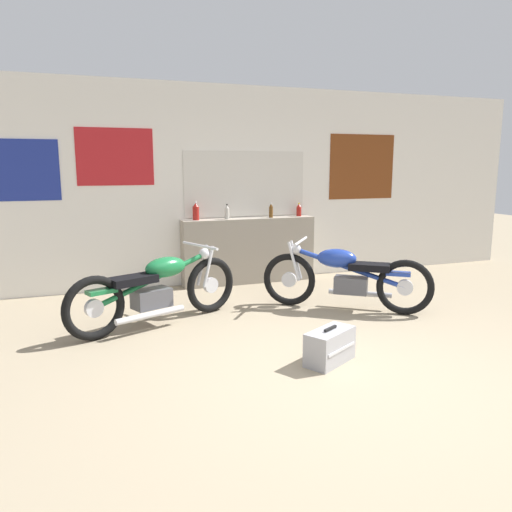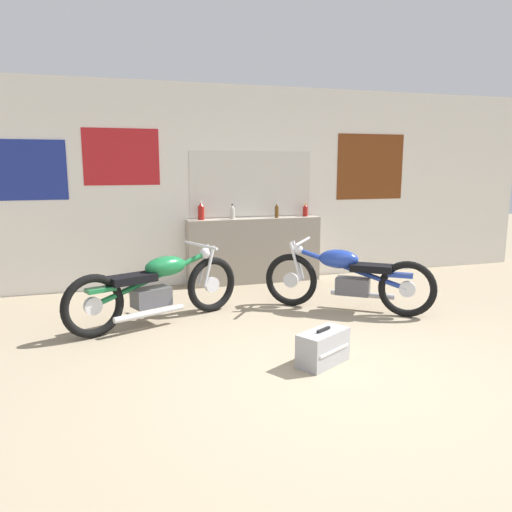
{
  "view_description": "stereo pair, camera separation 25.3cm",
  "coord_description": "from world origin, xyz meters",
  "px_view_note": "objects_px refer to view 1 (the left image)",
  "views": [
    {
      "loc": [
        -2.01,
        -3.31,
        1.69
      ],
      "look_at": [
        -0.16,
        1.8,
        0.7
      ],
      "focal_mm": 35.0,
      "sensor_mm": 36.0,
      "label": 1
    },
    {
      "loc": [
        -1.77,
        -3.39,
        1.69
      ],
      "look_at": [
        -0.16,
        1.8,
        0.7
      ],
      "focal_mm": 35.0,
      "sensor_mm": 36.0,
      "label": 2
    }
  ],
  "objects_px": {
    "bottle_leftmost": "(196,212)",
    "bottle_center": "(271,211)",
    "bottle_right_center": "(299,210)",
    "motorcycle_green": "(157,288)",
    "bottle_left_center": "(227,212)",
    "hard_case_silver": "(330,346)",
    "motorcycle_blue": "(345,276)"
  },
  "relations": [
    {
      "from": "bottle_leftmost",
      "to": "bottle_center",
      "type": "bearing_deg",
      "value": -2.25
    },
    {
      "from": "bottle_leftmost",
      "to": "bottle_right_center",
      "type": "bearing_deg",
      "value": 0.57
    },
    {
      "from": "bottle_right_center",
      "to": "motorcycle_green",
      "type": "bearing_deg",
      "value": -146.25
    },
    {
      "from": "bottle_left_center",
      "to": "hard_case_silver",
      "type": "distance_m",
      "value": 3.21
    },
    {
      "from": "bottle_right_center",
      "to": "motorcycle_green",
      "type": "distance_m",
      "value": 2.91
    },
    {
      "from": "bottle_left_center",
      "to": "hard_case_silver",
      "type": "height_order",
      "value": "bottle_left_center"
    },
    {
      "from": "bottle_center",
      "to": "motorcycle_blue",
      "type": "bearing_deg",
      "value": -80.74
    },
    {
      "from": "bottle_center",
      "to": "bottle_right_center",
      "type": "relative_size",
      "value": 1.13
    },
    {
      "from": "bottle_leftmost",
      "to": "motorcycle_green",
      "type": "xyz_separation_m",
      "value": [
        -0.8,
        -1.57,
        -0.65
      ]
    },
    {
      "from": "bottle_leftmost",
      "to": "motorcycle_blue",
      "type": "distance_m",
      "value": 2.31
    },
    {
      "from": "bottle_center",
      "to": "bottle_left_center",
      "type": "bearing_deg",
      "value": 178.78
    },
    {
      "from": "bottle_center",
      "to": "hard_case_silver",
      "type": "distance_m",
      "value": 3.27
    },
    {
      "from": "bottle_left_center",
      "to": "hard_case_silver",
      "type": "bearing_deg",
      "value": -89.99
    },
    {
      "from": "bottle_leftmost",
      "to": "motorcycle_blue",
      "type": "bearing_deg",
      "value": -51.64
    },
    {
      "from": "bottle_left_center",
      "to": "bottle_center",
      "type": "bearing_deg",
      "value": -1.22
    },
    {
      "from": "motorcycle_green",
      "to": "motorcycle_blue",
      "type": "bearing_deg",
      "value": -4.57
    },
    {
      "from": "bottle_left_center",
      "to": "hard_case_silver",
      "type": "relative_size",
      "value": 0.4
    },
    {
      "from": "bottle_center",
      "to": "motorcycle_green",
      "type": "relative_size",
      "value": 0.11
    },
    {
      "from": "bottle_left_center",
      "to": "bottle_leftmost",
      "type": "bearing_deg",
      "value": 176.21
    },
    {
      "from": "bottle_right_center",
      "to": "hard_case_silver",
      "type": "bearing_deg",
      "value": -109.83
    },
    {
      "from": "bottle_leftmost",
      "to": "hard_case_silver",
      "type": "xyz_separation_m",
      "value": [
        0.44,
        -3.12,
        -0.91
      ]
    },
    {
      "from": "bottle_left_center",
      "to": "bottle_center",
      "type": "distance_m",
      "value": 0.66
    },
    {
      "from": "bottle_left_center",
      "to": "motorcycle_green",
      "type": "xyz_separation_m",
      "value": [
        -1.24,
        -1.54,
        -0.63
      ]
    },
    {
      "from": "bottle_leftmost",
      "to": "bottle_right_center",
      "type": "height_order",
      "value": "bottle_leftmost"
    },
    {
      "from": "hard_case_silver",
      "to": "bottle_center",
      "type": "bearing_deg",
      "value": 77.91
    },
    {
      "from": "bottle_leftmost",
      "to": "bottle_left_center",
      "type": "height_order",
      "value": "bottle_leftmost"
    },
    {
      "from": "motorcycle_green",
      "to": "bottle_leftmost",
      "type": "bearing_deg",
      "value": 63.07
    },
    {
      "from": "bottle_leftmost",
      "to": "bottle_center",
      "type": "relative_size",
      "value": 1.18
    },
    {
      "from": "bottle_left_center",
      "to": "motorcycle_blue",
      "type": "distance_m",
      "value": 2.05
    },
    {
      "from": "motorcycle_green",
      "to": "hard_case_silver",
      "type": "distance_m",
      "value": 2.0
    },
    {
      "from": "bottle_right_center",
      "to": "motorcycle_green",
      "type": "relative_size",
      "value": 0.1
    },
    {
      "from": "bottle_right_center",
      "to": "motorcycle_green",
      "type": "height_order",
      "value": "bottle_right_center"
    }
  ]
}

